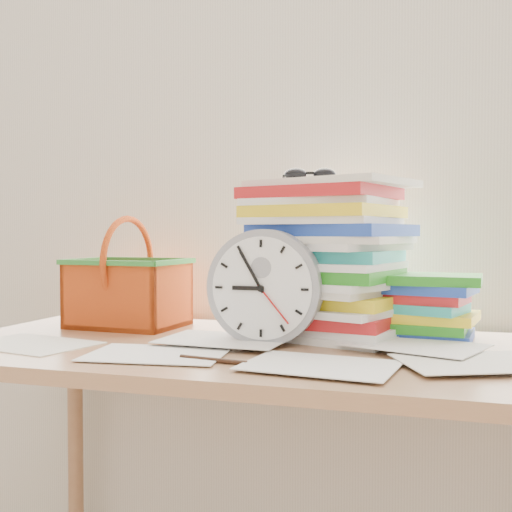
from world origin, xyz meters
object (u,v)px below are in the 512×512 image
(clock, at_px, (265,287))
(basket, at_px, (128,273))
(desk, at_px, (255,379))
(paper_stack, at_px, (327,259))
(book_stack, at_px, (425,307))

(clock, relative_size, basket, 0.90)
(desk, distance_m, paper_stack, 0.33)
(paper_stack, distance_m, book_stack, 0.25)
(paper_stack, distance_m, clock, 0.20)
(book_stack, height_order, basket, basket)
(basket, bearing_deg, paper_stack, 2.69)
(desk, bearing_deg, paper_stack, 51.96)
(desk, relative_size, basket, 4.99)
(clock, height_order, book_stack, clock)
(desk, height_order, clock, clock)
(desk, height_order, book_stack, book_stack)
(paper_stack, relative_size, clock, 1.45)
(clock, bearing_deg, book_stack, 28.36)
(clock, bearing_deg, desk, -159.39)
(paper_stack, xyz_separation_m, basket, (-0.52, 0.00, -0.04))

